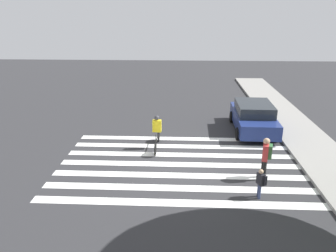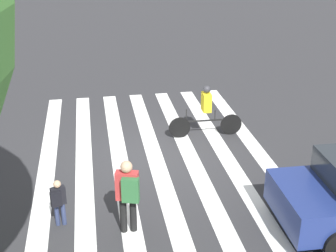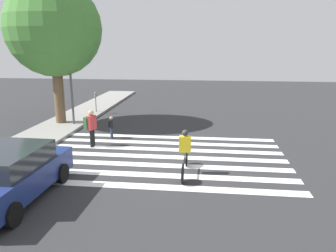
{
  "view_description": "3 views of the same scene",
  "coord_description": "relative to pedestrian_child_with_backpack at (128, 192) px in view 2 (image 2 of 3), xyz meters",
  "views": [
    {
      "loc": [
        12.44,
        0.09,
        6.14
      ],
      "look_at": [
        -0.67,
        -0.5,
        1.48
      ],
      "focal_mm": 35.0,
      "sensor_mm": 36.0,
      "label": 1
    },
    {
      "loc": [
        1.61,
        11.41,
        6.05
      ],
      "look_at": [
        -0.39,
        -0.09,
        0.85
      ],
      "focal_mm": 50.0,
      "sensor_mm": 36.0,
      "label": 2
    },
    {
      "loc": [
        -12.5,
        -1.72,
        4.41
      ],
      "look_at": [
        -0.03,
        -0.27,
        1.31
      ],
      "focal_mm": 35.0,
      "sensor_mm": 36.0,
      "label": 3
    }
  ],
  "objects": [
    {
      "name": "pedestrian_child_with_backpack",
      "position": [
        0.0,
        0.0,
        0.0
      ],
      "size": [
        0.5,
        0.46,
        1.66
      ],
      "rotation": [
        0.0,
        0.0,
        2.87
      ],
      "color": "black",
      "rests_on": "ground_plane"
    },
    {
      "name": "pedestrian_adult_blue_shirt",
      "position": [
        1.44,
        -0.48,
        -0.34
      ],
      "size": [
        0.33,
        0.32,
        1.09
      ],
      "rotation": [
        0.0,
        0.0,
        3.49
      ],
      "color": "navy",
      "rests_on": "ground_plane"
    },
    {
      "name": "ground_plane",
      "position": [
        -1.02,
        -3.29,
        -0.97
      ],
      "size": [
        60.0,
        60.0,
        0.0
      ],
      "primitive_type": "plane",
      "color": "#2D2D30"
    },
    {
      "name": "cyclist_far_lane",
      "position": [
        -2.73,
        -4.34,
        -0.11
      ],
      "size": [
        2.24,
        0.41,
        1.61
      ],
      "rotation": [
        0.0,
        0.0,
        -0.02
      ],
      "color": "black",
      "rests_on": "ground_plane"
    },
    {
      "name": "crosswalk_stripes",
      "position": [
        -1.02,
        -3.29,
        -0.97
      ],
      "size": [
        6.28,
        10.0,
        0.01
      ],
      "color": "white",
      "rests_on": "ground_plane"
    }
  ]
}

